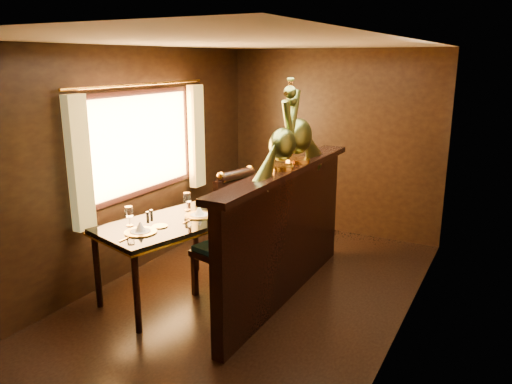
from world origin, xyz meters
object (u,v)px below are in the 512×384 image
(dining_table, at_px, (169,229))
(chair_right, at_px, (253,221))
(peacock_left, at_px, (283,130))
(peacock_right, at_px, (298,121))
(chair_left, at_px, (230,232))

(dining_table, distance_m, chair_right, 1.04)
(chair_right, height_order, peacock_left, peacock_left)
(chair_right, xyz_separation_m, peacock_right, (0.58, -0.13, 1.16))
(chair_right, bearing_deg, peacock_left, -59.19)
(peacock_left, bearing_deg, chair_right, 139.37)
(dining_table, height_order, chair_right, chair_right)
(dining_table, distance_m, peacock_left, 1.50)
(chair_left, relative_size, peacock_right, 1.63)
(chair_right, bearing_deg, chair_left, -100.11)
(dining_table, xyz_separation_m, peacock_left, (1.03, 0.43, 1.00))
(chair_left, bearing_deg, chair_right, 111.30)
(peacock_right, bearing_deg, chair_left, -132.73)
(dining_table, relative_size, peacock_right, 1.84)
(chair_left, relative_size, chair_right, 1.15)
(chair_left, distance_m, chair_right, 0.67)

